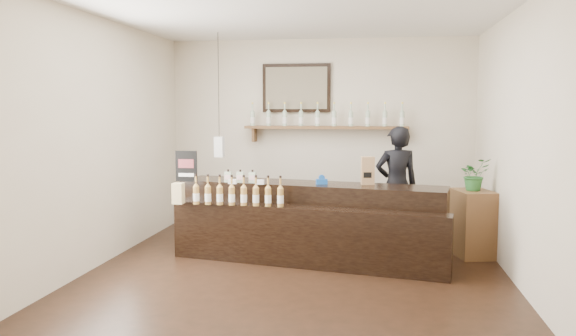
% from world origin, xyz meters
% --- Properties ---
extents(ground, '(5.00, 5.00, 0.00)m').
position_xyz_m(ground, '(0.00, 0.00, 0.00)').
color(ground, black).
rests_on(ground, ground).
extents(room_shell, '(5.00, 5.00, 5.00)m').
position_xyz_m(room_shell, '(0.00, 0.00, 1.70)').
color(room_shell, beige).
rests_on(room_shell, ground).
extents(back_wall_decor, '(2.66, 0.96, 1.69)m').
position_xyz_m(back_wall_decor, '(-0.16, 2.37, 1.76)').
color(back_wall_decor, '#55381D').
rests_on(back_wall_decor, ground).
extents(counter, '(3.24, 1.41, 1.04)m').
position_xyz_m(counter, '(0.05, 0.58, 0.42)').
color(counter, black).
rests_on(counter, ground).
extents(promo_sign, '(0.27, 0.03, 0.37)m').
position_xyz_m(promo_sign, '(-1.44, 0.63, 1.08)').
color(promo_sign, black).
rests_on(promo_sign, counter).
extents(paper_bag, '(0.16, 0.13, 0.32)m').
position_xyz_m(paper_bag, '(0.74, 0.69, 1.05)').
color(paper_bag, brown).
rests_on(paper_bag, counter).
extents(tape_dispenser, '(0.14, 0.08, 0.11)m').
position_xyz_m(tape_dispenser, '(0.21, 0.62, 0.94)').
color(tape_dispenser, '#1853AC').
rests_on(tape_dispenser, counter).
extents(side_cabinet, '(0.52, 0.63, 0.80)m').
position_xyz_m(side_cabinet, '(2.00, 1.03, 0.40)').
color(side_cabinet, '#55381D').
rests_on(side_cabinet, ground).
extents(potted_plant, '(0.45, 0.43, 0.39)m').
position_xyz_m(potted_plant, '(2.00, 1.03, 0.99)').
color(potted_plant, '#29672B').
rests_on(potted_plant, side_cabinet).
extents(shopkeeper, '(0.72, 0.57, 1.75)m').
position_xyz_m(shopkeeper, '(1.11, 1.55, 0.88)').
color(shopkeeper, black).
rests_on(shopkeeper, ground).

